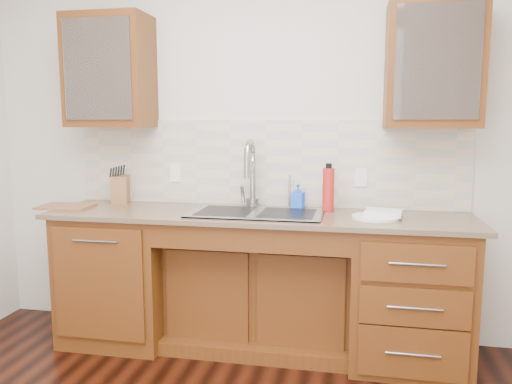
% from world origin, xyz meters
% --- Properties ---
extents(wall_back, '(4.00, 0.10, 2.70)m').
position_xyz_m(wall_back, '(0.00, 1.80, 1.35)').
color(wall_back, beige).
rests_on(wall_back, ground).
extents(base_cabinet_left, '(0.70, 0.62, 0.88)m').
position_xyz_m(base_cabinet_left, '(-0.95, 1.44, 0.44)').
color(base_cabinet_left, '#593014').
rests_on(base_cabinet_left, ground).
extents(base_cabinet_center, '(1.20, 0.44, 0.70)m').
position_xyz_m(base_cabinet_center, '(0.00, 1.53, 0.35)').
color(base_cabinet_center, '#593014').
rests_on(base_cabinet_center, ground).
extents(base_cabinet_right, '(0.70, 0.62, 0.88)m').
position_xyz_m(base_cabinet_right, '(0.95, 1.44, 0.44)').
color(base_cabinet_right, '#593014').
rests_on(base_cabinet_right, ground).
extents(countertop, '(2.70, 0.65, 0.03)m').
position_xyz_m(countertop, '(0.00, 1.43, 0.90)').
color(countertop, '#84705B').
rests_on(countertop, base_cabinet_left).
extents(backsplash, '(2.70, 0.02, 0.59)m').
position_xyz_m(backsplash, '(0.00, 1.74, 1.21)').
color(backsplash, beige).
rests_on(backsplash, wall_back).
extents(sink, '(0.84, 0.46, 0.19)m').
position_xyz_m(sink, '(0.00, 1.41, 0.83)').
color(sink, '#9E9EA5').
rests_on(sink, countertop).
extents(faucet, '(0.04, 0.04, 0.40)m').
position_xyz_m(faucet, '(-0.07, 1.64, 1.11)').
color(faucet, '#999993').
rests_on(faucet, countertop).
extents(filter_tap, '(0.02, 0.02, 0.24)m').
position_xyz_m(filter_tap, '(0.18, 1.65, 1.03)').
color(filter_tap, '#999993').
rests_on(filter_tap, countertop).
extents(upper_cabinet_left, '(0.55, 0.34, 0.75)m').
position_xyz_m(upper_cabinet_left, '(-1.05, 1.58, 1.83)').
color(upper_cabinet_left, '#593014').
rests_on(upper_cabinet_left, wall_back).
extents(upper_cabinet_right, '(0.55, 0.34, 0.75)m').
position_xyz_m(upper_cabinet_right, '(1.05, 1.58, 1.83)').
color(upper_cabinet_right, '#593014').
rests_on(upper_cabinet_right, wall_back).
extents(outlet_left, '(0.08, 0.01, 0.12)m').
position_xyz_m(outlet_left, '(-0.65, 1.73, 1.12)').
color(outlet_left, white).
rests_on(outlet_left, backsplash).
extents(outlet_right, '(0.08, 0.01, 0.12)m').
position_xyz_m(outlet_right, '(0.65, 1.73, 1.12)').
color(outlet_right, white).
rests_on(outlet_right, backsplash).
extents(soap_bottle, '(0.09, 0.09, 0.17)m').
position_xyz_m(soap_bottle, '(0.24, 1.64, 0.99)').
color(soap_bottle, blue).
rests_on(soap_bottle, countertop).
extents(water_bottle, '(0.08, 0.08, 0.28)m').
position_xyz_m(water_bottle, '(0.44, 1.57, 1.05)').
color(water_bottle, red).
rests_on(water_bottle, countertop).
extents(plate, '(0.32, 0.32, 0.02)m').
position_xyz_m(plate, '(0.73, 1.39, 0.92)').
color(plate, white).
rests_on(plate, countertop).
extents(dish_towel, '(0.23, 0.19, 0.03)m').
position_xyz_m(dish_towel, '(0.78, 1.42, 0.94)').
color(dish_towel, silver).
rests_on(dish_towel, plate).
extents(knife_block, '(0.16, 0.20, 0.20)m').
position_xyz_m(knife_block, '(-1.03, 1.63, 1.01)').
color(knife_block, '#8A6446').
rests_on(knife_block, countertop).
extents(cutting_board, '(0.35, 0.26, 0.02)m').
position_xyz_m(cutting_board, '(-1.31, 1.38, 0.92)').
color(cutting_board, brown).
rests_on(cutting_board, countertop).
extents(cup_left_a, '(0.15, 0.15, 0.10)m').
position_xyz_m(cup_left_a, '(-1.15, 1.58, 1.77)').
color(cup_left_a, white).
rests_on(cup_left_a, upper_cabinet_left).
extents(cup_left_b, '(0.12, 0.12, 0.09)m').
position_xyz_m(cup_left_b, '(-0.98, 1.58, 1.77)').
color(cup_left_b, white).
rests_on(cup_left_b, upper_cabinet_left).
extents(cup_right_a, '(0.13, 0.13, 0.09)m').
position_xyz_m(cup_right_a, '(0.97, 1.58, 1.77)').
color(cup_right_a, silver).
rests_on(cup_right_a, upper_cabinet_right).
extents(cup_right_b, '(0.12, 0.12, 0.10)m').
position_xyz_m(cup_right_b, '(1.17, 1.58, 1.77)').
color(cup_right_b, white).
rests_on(cup_right_b, upper_cabinet_right).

